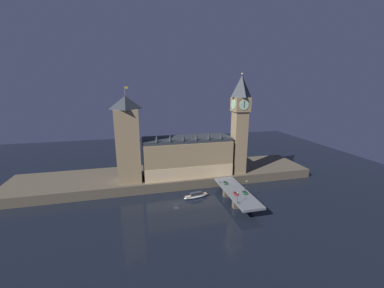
# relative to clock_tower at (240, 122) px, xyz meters

# --- Properties ---
(ground_plane) EXTENTS (400.00, 400.00, 0.00)m
(ground_plane) POSITION_rel_clock_tower_xyz_m (-52.29, -26.22, -45.13)
(ground_plane) COLOR black
(embankment) EXTENTS (220.00, 42.00, 6.67)m
(embankment) POSITION_rel_clock_tower_xyz_m (-52.29, 12.78, -41.79)
(embankment) COLOR brown
(embankment) RESTS_ON ground_plane
(parliament_hall) EXTENTS (62.94, 23.13, 33.46)m
(parliament_hall) POSITION_rel_clock_tower_xyz_m (-38.13, 5.66, -24.56)
(parliament_hall) COLOR #9E845B
(parliament_hall) RESTS_ON embankment
(clock_tower) EXTENTS (11.63, 11.74, 72.72)m
(clock_tower) POSITION_rel_clock_tower_xyz_m (0.00, 0.00, 0.00)
(clock_tower) COLOR #9E845B
(clock_tower) RESTS_ON embankment
(victoria_tower) EXTENTS (15.52, 15.52, 63.77)m
(victoria_tower) POSITION_rel_clock_tower_xyz_m (-79.15, 2.89, -9.43)
(victoria_tower) COLOR #9E845B
(victoria_tower) RESTS_ON embankment
(bridge) EXTENTS (13.44, 46.00, 6.91)m
(bridge) POSITION_rel_clock_tower_xyz_m (-14.49, -31.22, -40.02)
(bridge) COLOR slate
(bridge) RESTS_ON ground_plane
(car_northbound_lead) EXTENTS (1.96, 4.17, 1.58)m
(car_northbound_lead) POSITION_rel_clock_tower_xyz_m (-17.45, -19.21, -37.48)
(car_northbound_lead) COLOR #235633
(car_northbound_lead) RESTS_ON bridge
(car_northbound_trail) EXTENTS (1.93, 4.03, 1.41)m
(car_northbound_trail) POSITION_rel_clock_tower_xyz_m (-17.45, -35.69, -37.57)
(car_northbound_trail) COLOR red
(car_northbound_trail) RESTS_ON bridge
(car_southbound_lead) EXTENTS (2.00, 4.03, 1.55)m
(car_southbound_lead) POSITION_rel_clock_tower_xyz_m (-11.53, -35.99, -37.50)
(car_southbound_lead) COLOR #235633
(car_southbound_lead) RESTS_ON bridge
(pedestrian_near_rail) EXTENTS (0.38, 0.38, 1.77)m
(pedestrian_near_rail) POSITION_rel_clock_tower_xyz_m (-20.41, -47.11, -37.28)
(pedestrian_near_rail) COLOR black
(pedestrian_near_rail) RESTS_ON bridge
(pedestrian_mid_walk) EXTENTS (0.38, 0.38, 1.75)m
(pedestrian_mid_walk) POSITION_rel_clock_tower_xyz_m (-8.58, -30.35, -37.30)
(pedestrian_mid_walk) COLOR black
(pedestrian_mid_walk) RESTS_ON bridge
(pedestrian_far_rail) EXTENTS (0.38, 0.38, 1.59)m
(pedestrian_far_rail) POSITION_rel_clock_tower_xyz_m (-20.41, -17.22, -37.39)
(pedestrian_far_rail) COLOR black
(pedestrian_far_rail) RESTS_ON bridge
(street_lamp_near) EXTENTS (1.34, 0.60, 6.81)m
(street_lamp_near) POSITION_rel_clock_tower_xyz_m (-20.81, -45.94, -33.96)
(street_lamp_near) COLOR #2D3333
(street_lamp_near) RESTS_ON bridge
(street_lamp_mid) EXTENTS (1.34, 0.60, 6.28)m
(street_lamp_mid) POSITION_rel_clock_tower_xyz_m (-8.18, -31.22, -34.29)
(street_lamp_mid) COLOR #2D3333
(street_lamp_mid) RESTS_ON bridge
(boat_upstream) EXTENTS (17.40, 6.21, 3.70)m
(boat_upstream) POSITION_rel_clock_tower_xyz_m (-38.03, -20.72, -43.78)
(boat_upstream) COLOR white
(boat_upstream) RESTS_ON ground_plane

